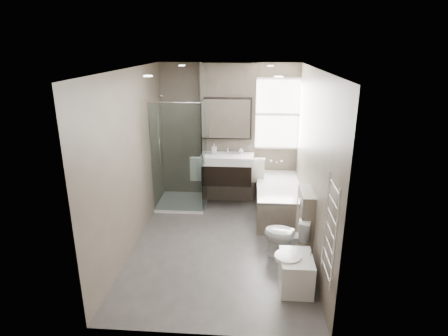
# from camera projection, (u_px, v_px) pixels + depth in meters

# --- Properties ---
(room) EXTENTS (2.70, 3.90, 2.70)m
(room) POSITION_uv_depth(u_px,v_px,m) (221.00, 163.00, 5.34)
(room) COLOR #4F4B49
(room) RESTS_ON ground
(vanity_pier) EXTENTS (1.00, 0.25, 2.60)m
(vanity_pier) POSITION_uv_depth(u_px,v_px,m) (228.00, 134.00, 7.02)
(vanity_pier) COLOR #665C50
(vanity_pier) RESTS_ON ground
(vanity) EXTENTS (0.95, 0.47, 0.66)m
(vanity) POSITION_uv_depth(u_px,v_px,m) (227.00, 168.00, 6.86)
(vanity) COLOR black
(vanity) RESTS_ON vanity_pier
(mirror_cabinet) EXTENTS (0.86, 0.08, 0.76)m
(mirror_cabinet) POSITION_uv_depth(u_px,v_px,m) (228.00, 119.00, 6.76)
(mirror_cabinet) COLOR black
(mirror_cabinet) RESTS_ON vanity_pier
(towel_left) EXTENTS (0.24, 0.06, 0.44)m
(towel_left) POSITION_uv_depth(u_px,v_px,m) (197.00, 169.00, 6.89)
(towel_left) COLOR white
(towel_left) RESTS_ON vanity_pier
(towel_right) EXTENTS (0.24, 0.06, 0.44)m
(towel_right) POSITION_uv_depth(u_px,v_px,m) (258.00, 171.00, 6.81)
(towel_right) COLOR white
(towel_right) RESTS_ON vanity_pier
(shower_enclosure) EXTENTS (0.90, 0.90, 2.00)m
(shower_enclosure) POSITION_uv_depth(u_px,v_px,m) (186.00, 182.00, 6.92)
(shower_enclosure) COLOR white
(shower_enclosure) RESTS_ON ground
(bathtub) EXTENTS (0.75, 1.60, 0.57)m
(bathtub) POSITION_uv_depth(u_px,v_px,m) (278.00, 198.00, 6.62)
(bathtub) COLOR #665C50
(bathtub) RESTS_ON ground
(window) EXTENTS (0.98, 0.06, 1.33)m
(window) POSITION_uv_depth(u_px,v_px,m) (277.00, 114.00, 6.93)
(window) COLOR white
(window) RESTS_ON room
(toilet) EXTENTS (0.77, 0.59, 0.69)m
(toilet) POSITION_uv_depth(u_px,v_px,m) (287.00, 236.00, 5.28)
(toilet) COLOR white
(toilet) RESTS_ON ground
(cistern_box) EXTENTS (0.19, 0.55, 1.00)m
(cistern_box) POSITION_uv_depth(u_px,v_px,m) (305.00, 224.00, 5.27)
(cistern_box) COLOR #665C50
(cistern_box) RESTS_ON ground
(bidet) EXTENTS (0.47, 0.55, 0.56)m
(bidet) POSITION_uv_depth(u_px,v_px,m) (295.00, 272.00, 4.64)
(bidet) COLOR white
(bidet) RESTS_ON ground
(towel_radiator) EXTENTS (0.03, 0.49, 1.10)m
(towel_radiator) POSITION_uv_depth(u_px,v_px,m) (330.00, 230.00, 3.79)
(towel_radiator) COLOR silver
(towel_radiator) RESTS_ON room
(soap_bottle_a) EXTENTS (0.09, 0.09, 0.19)m
(soap_bottle_a) POSITION_uv_depth(u_px,v_px,m) (214.00, 149.00, 6.82)
(soap_bottle_a) COLOR white
(soap_bottle_a) RESTS_ON vanity
(soap_bottle_b) EXTENTS (0.09, 0.09, 0.12)m
(soap_bottle_b) POSITION_uv_depth(u_px,v_px,m) (241.00, 151.00, 6.84)
(soap_bottle_b) COLOR white
(soap_bottle_b) RESTS_ON vanity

